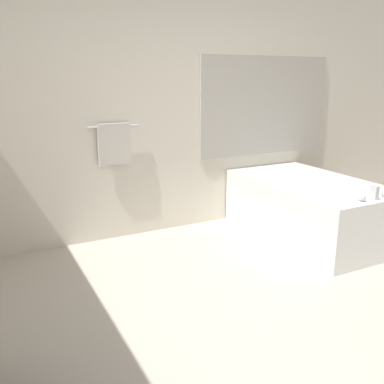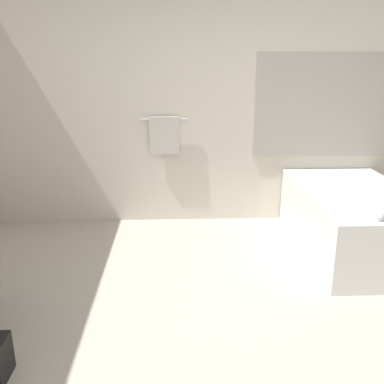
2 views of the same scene
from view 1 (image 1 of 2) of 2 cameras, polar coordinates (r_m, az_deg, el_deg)
ground_plane at (r=2.89m, az=10.57°, el=-19.13°), size 16.00×16.00×0.00m
wall_back_with_blinds at (r=4.38m, az=-6.35°, el=11.58°), size 7.40×0.13×2.70m
bathtub at (r=4.59m, az=15.56°, el=-1.75°), size 1.00×1.70×0.71m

